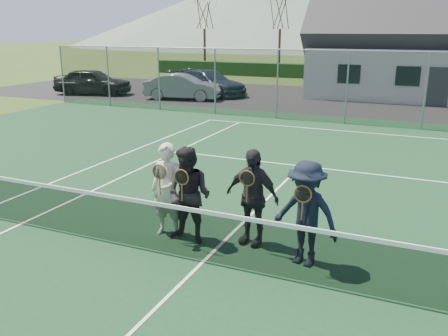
{
  "coord_description": "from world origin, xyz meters",
  "views": [
    {
      "loc": [
        3.25,
        -6.56,
        3.84
      ],
      "look_at": [
        -0.28,
        1.5,
        1.25
      ],
      "focal_mm": 38.0,
      "sensor_mm": 36.0,
      "label": 1
    }
  ],
  "objects_px": {
    "car_b": "(183,87)",
    "player_c": "(252,197)",
    "car_c": "(208,83)",
    "player_b": "(189,196)",
    "player_d": "(306,214)",
    "car_a": "(93,82)",
    "tennis_net": "(203,234)",
    "player_a": "(168,190)"
  },
  "relations": [
    {
      "from": "player_b",
      "to": "car_c",
      "type": "bearing_deg",
      "value": 114.61
    },
    {
      "from": "player_a",
      "to": "player_c",
      "type": "relative_size",
      "value": 1.0
    },
    {
      "from": "car_c",
      "to": "player_b",
      "type": "xyz_separation_m",
      "value": [
        8.53,
        -18.62,
        0.18
      ]
    },
    {
      "from": "player_a",
      "to": "car_b",
      "type": "bearing_deg",
      "value": 117.58
    },
    {
      "from": "car_c",
      "to": "player_b",
      "type": "distance_m",
      "value": 20.48
    },
    {
      "from": "car_b",
      "to": "player_d",
      "type": "distance_m",
      "value": 19.92
    },
    {
      "from": "player_a",
      "to": "player_b",
      "type": "relative_size",
      "value": 1.0
    },
    {
      "from": "tennis_net",
      "to": "player_b",
      "type": "bearing_deg",
      "value": 133.23
    },
    {
      "from": "player_a",
      "to": "player_b",
      "type": "xyz_separation_m",
      "value": [
        0.52,
        -0.12,
        -0.0
      ]
    },
    {
      "from": "car_b",
      "to": "player_d",
      "type": "height_order",
      "value": "player_d"
    },
    {
      "from": "car_b",
      "to": "car_c",
      "type": "relative_size",
      "value": 0.84
    },
    {
      "from": "car_a",
      "to": "car_b",
      "type": "height_order",
      "value": "car_a"
    },
    {
      "from": "car_c",
      "to": "car_b",
      "type": "bearing_deg",
      "value": -177.81
    },
    {
      "from": "car_c",
      "to": "player_a",
      "type": "relative_size",
      "value": 2.85
    },
    {
      "from": "player_c",
      "to": "car_b",
      "type": "bearing_deg",
      "value": 122.24
    },
    {
      "from": "player_a",
      "to": "player_b",
      "type": "height_order",
      "value": "same"
    },
    {
      "from": "player_b",
      "to": "player_c",
      "type": "distance_m",
      "value": 1.15
    },
    {
      "from": "car_b",
      "to": "player_b",
      "type": "xyz_separation_m",
      "value": [
        9.05,
        -16.45,
        0.21
      ]
    },
    {
      "from": "tennis_net",
      "to": "player_b",
      "type": "height_order",
      "value": "player_b"
    },
    {
      "from": "car_b",
      "to": "player_a",
      "type": "relative_size",
      "value": 2.39
    },
    {
      "from": "tennis_net",
      "to": "player_a",
      "type": "bearing_deg",
      "value": 145.95
    },
    {
      "from": "player_c",
      "to": "player_b",
      "type": "bearing_deg",
      "value": -159.63
    },
    {
      "from": "car_c",
      "to": "player_a",
      "type": "distance_m",
      "value": 20.16
    },
    {
      "from": "car_b",
      "to": "player_c",
      "type": "height_order",
      "value": "player_c"
    },
    {
      "from": "car_c",
      "to": "player_d",
      "type": "height_order",
      "value": "player_d"
    },
    {
      "from": "car_a",
      "to": "player_b",
      "type": "relative_size",
      "value": 2.55
    },
    {
      "from": "car_b",
      "to": "tennis_net",
      "type": "distance_m",
      "value": 19.62
    },
    {
      "from": "car_a",
      "to": "car_c",
      "type": "relative_size",
      "value": 0.89
    },
    {
      "from": "car_a",
      "to": "car_b",
      "type": "bearing_deg",
      "value": -100.56
    },
    {
      "from": "car_c",
      "to": "player_c",
      "type": "height_order",
      "value": "player_c"
    },
    {
      "from": "car_a",
      "to": "player_a",
      "type": "height_order",
      "value": "player_a"
    },
    {
      "from": "player_c",
      "to": "player_d",
      "type": "height_order",
      "value": "same"
    },
    {
      "from": "player_a",
      "to": "player_c",
      "type": "height_order",
      "value": "same"
    },
    {
      "from": "player_a",
      "to": "player_c",
      "type": "xyz_separation_m",
      "value": [
        1.59,
        0.28,
        -0.0
      ]
    },
    {
      "from": "car_a",
      "to": "car_c",
      "type": "distance_m",
      "value": 7.0
    },
    {
      "from": "car_b",
      "to": "car_c",
      "type": "height_order",
      "value": "car_c"
    },
    {
      "from": "car_a",
      "to": "player_a",
      "type": "relative_size",
      "value": 2.55
    },
    {
      "from": "car_a",
      "to": "player_b",
      "type": "distance_m",
      "value": 22.09
    },
    {
      "from": "car_a",
      "to": "player_d",
      "type": "bearing_deg",
      "value": -146.54
    },
    {
      "from": "player_b",
      "to": "player_a",
      "type": "bearing_deg",
      "value": 167.03
    },
    {
      "from": "player_b",
      "to": "player_c",
      "type": "relative_size",
      "value": 1.0
    },
    {
      "from": "tennis_net",
      "to": "player_c",
      "type": "bearing_deg",
      "value": 65.26
    }
  ]
}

